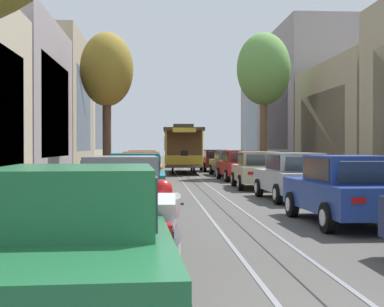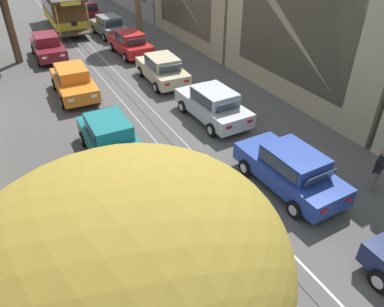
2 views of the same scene
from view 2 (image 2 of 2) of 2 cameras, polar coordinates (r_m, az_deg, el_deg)
The scene contains 16 objects.
ground_plane at distance 23.46m, azimuth -13.08°, elevation 12.09°, with size 160.00×160.00×0.00m, color #4C4947.
trolley_track_rails at distance 26.87m, azimuth -15.48°, elevation 14.54°, with size 1.14×65.25×0.01m.
parked_car_grey_second_left at distance 10.38m, azimuth -3.40°, elevation -12.87°, with size 2.13×4.42×1.58m.
parked_car_teal_mid_left at distance 14.86m, azimuth -12.74°, elevation 2.37°, with size 2.03×4.37×1.58m.
parked_car_orange_fourth_left at distance 20.73m, azimuth -18.25°, elevation 10.76°, with size 2.07×4.39×1.58m.
parked_car_maroon_fifth_left at distance 27.34m, azimuth -21.86°, elevation 15.47°, with size 2.03×4.38×1.58m.
parked_car_blue_second_right at distance 13.21m, azimuth 15.28°, elevation -2.40°, with size 2.09×4.40×1.58m.
parked_car_silver_mid_right at distance 17.21m, azimuth 3.34°, elevation 7.74°, with size 2.11×4.41×1.58m.
parked_car_beige_fourth_right at distance 21.53m, azimuth -4.74°, elevation 13.17°, with size 2.11×4.41×1.58m.
parked_car_red_fifth_right at distance 26.51m, azimuth -9.79°, elevation 16.80°, with size 2.12×4.41×1.58m.
parked_car_grey_sixth_right at distance 31.40m, azimuth -13.00°, elevation 19.10°, with size 2.15×4.42×1.58m.
parked_car_maroon_far_right at distance 37.23m, azimuth -16.28°, elevation 20.89°, with size 2.04×4.38×1.58m.
street_tree_kerb_left_near at distance 4.31m, azimuth -10.32°, elevation -20.95°, with size 3.88×3.28×6.49m.
cable_car_trolley at distance 34.74m, azimuth -19.86°, elevation 20.90°, with size 2.81×9.17×3.28m.
pedestrian_on_left_pavement at distance 14.14m, azimuth 27.45°, elevation -2.10°, with size 0.55×0.36×1.66m.
fire_hydrant at distance 14.94m, azimuth 17.77°, elevation -0.02°, with size 0.40×0.22×0.84m.
Camera 2 is at (-5.42, 1.66, 8.34)m, focal length 33.69 mm.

